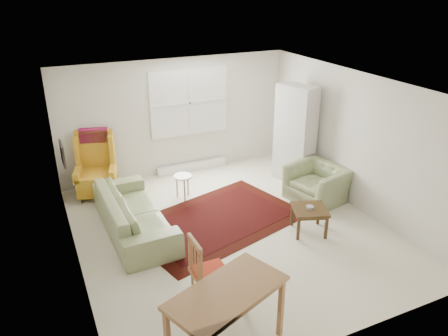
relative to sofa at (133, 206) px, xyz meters
name	(u,v)px	position (x,y,z in m)	size (l,w,h in m)	color
room	(227,158)	(1.51, -0.49, 0.78)	(5.04, 5.54, 2.51)	beige
rug	(216,220)	(1.39, -0.30, -0.46)	(2.97, 1.91, 0.03)	black
sofa	(133,206)	(0.00, 0.00, 0.00)	(2.37, 0.92, 0.95)	#7B885A
armchair	(317,180)	(3.50, -0.34, -0.07)	(1.05, 0.92, 0.82)	#7B885A
wingback_chair	(95,166)	(-0.34, 1.59, 0.17)	(0.74, 0.79, 1.29)	gold
coffee_table	(309,220)	(2.67, -1.28, -0.25)	(0.56, 0.56, 0.46)	#3F2A13
stool	(183,186)	(1.17, 0.80, -0.24)	(0.36, 0.36, 0.48)	white
cabinet	(295,134)	(3.60, 0.65, 0.54)	(0.43, 0.81, 2.04)	silver
desk	(227,321)	(0.31, -3.05, -0.05)	(1.36, 0.68, 0.86)	#996A3D
desk_chair	(211,272)	(0.46, -2.25, 0.04)	(0.46, 0.46, 1.04)	#996A3D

